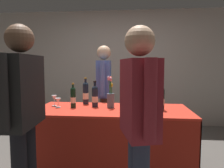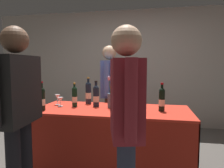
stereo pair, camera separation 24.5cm
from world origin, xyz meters
The scene contains 14 objects.
back_partition centered at (0.00, 2.17, 1.25)m, with size 6.30×0.12×2.51m, color #9E998E.
tasting_table centered at (0.00, 0.00, 0.56)m, with size 1.85×0.78×0.80m.
featured_wine_bottle centered at (-0.22, 0.10, 0.94)m, with size 0.08×0.08×0.33m.
display_bottle_0 centered at (0.58, -0.02, 0.94)m, with size 0.07×0.07×0.33m.
display_bottle_1 centered at (-0.78, -0.24, 0.94)m, with size 0.07×0.07×0.34m.
display_bottle_2 centered at (-0.49, 0.03, 0.93)m, with size 0.07×0.07×0.31m.
display_bottle_3 centered at (-0.38, 0.27, 0.95)m, with size 0.08×0.08×0.36m.
display_bottle_4 centered at (0.31, -0.13, 0.94)m, with size 0.07×0.07×0.32m.
wine_glass_near_vendor centered at (-0.68, 0.02, 0.88)m, with size 0.07×0.07×0.12m.
wine_glass_mid centered at (-0.76, 0.11, 0.90)m, with size 0.07×0.07×0.14m.
flower_vase centered at (-0.02, 0.06, 0.93)m, with size 0.09×0.09×0.39m.
vendor_presenter centered at (-0.21, 0.84, 0.98)m, with size 0.23×0.61×1.63m.
taster_foreground_right centered at (0.29, -0.93, 0.96)m, with size 0.30×0.55×1.60m.
taster_foreground_left centered at (-0.66, -0.85, 1.00)m, with size 0.24×0.64×1.65m.
Camera 2 is at (0.47, -2.40, 1.32)m, focal length 32.97 mm.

